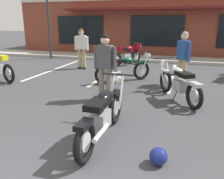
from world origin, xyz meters
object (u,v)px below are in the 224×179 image
object	(u,v)px
person_by_back_row	(82,46)
helmet_on_pavement	(158,156)
motorcycle_red_sportbike	(124,68)
motorcycle_black_cruiser	(178,82)
motorcycle_foreground_classic	(103,114)
motorcycle_green_cafe_racer	(128,54)
person_in_shorts_foreground	(183,55)
person_in_black_shirt	(105,63)

from	to	relation	value
person_by_back_row	helmet_on_pavement	bearing A→B (deg)	-58.03
motorcycle_red_sportbike	helmet_on_pavement	distance (m)	4.84
motorcycle_red_sportbike	motorcycle_black_cruiser	size ratio (longest dim) A/B	0.89
motorcycle_foreground_classic	helmet_on_pavement	xyz separation A→B (m)	(0.99, -0.50, -0.33)
helmet_on_pavement	motorcycle_black_cruiser	bearing A→B (deg)	86.97
motorcycle_foreground_classic	person_by_back_row	bearing A→B (deg)	116.84
motorcycle_red_sportbike	motorcycle_black_cruiser	world-z (taller)	same
motorcycle_foreground_classic	motorcycle_red_sportbike	distance (m)	4.09
motorcycle_green_cafe_racer	helmet_on_pavement	distance (m)	8.03
motorcycle_red_sportbike	person_in_shorts_foreground	bearing A→B (deg)	3.48
motorcycle_black_cruiser	motorcycle_green_cafe_racer	world-z (taller)	same
motorcycle_foreground_classic	motorcycle_black_cruiser	xyz separation A→B (m)	(1.16, 2.60, 0.00)
motorcycle_red_sportbike	motorcycle_foreground_classic	bearing A→B (deg)	-81.06
person_in_black_shirt	person_by_back_row	bearing A→B (deg)	121.57
person_in_shorts_foreground	person_by_back_row	bearing A→B (deg)	158.66
motorcycle_red_sportbike	person_by_back_row	world-z (taller)	person_by_back_row
motorcycle_green_cafe_racer	person_in_black_shirt	xyz separation A→B (m)	(0.57, -5.15, 0.42)
person_in_black_shirt	person_in_shorts_foreground	size ratio (longest dim) A/B	1.00
motorcycle_foreground_classic	motorcycle_black_cruiser	size ratio (longest dim) A/B	1.12
person_in_black_shirt	helmet_on_pavement	size ratio (longest dim) A/B	6.44
helmet_on_pavement	motorcycle_foreground_classic	bearing A→B (deg)	153.34
motorcycle_foreground_classic	person_in_shorts_foreground	xyz separation A→B (m)	(1.22, 4.15, 0.49)
motorcycle_black_cruiser	person_by_back_row	size ratio (longest dim) A/B	1.12
person_by_back_row	helmet_on_pavement	world-z (taller)	person_by_back_row
motorcycle_foreground_classic	helmet_on_pavement	distance (m)	1.16
motorcycle_foreground_classic	person_in_black_shirt	world-z (taller)	person_in_black_shirt
motorcycle_red_sportbike	motorcycle_green_cafe_racer	distance (m)	3.22
motorcycle_black_cruiser	motorcycle_red_sportbike	bearing A→B (deg)	141.13
motorcycle_foreground_classic	motorcycle_green_cafe_racer	size ratio (longest dim) A/B	1.07
person_in_shorts_foreground	person_by_back_row	xyz separation A→B (m)	(-4.14, 1.62, 0.00)
motorcycle_foreground_classic	person_in_black_shirt	distance (m)	2.22
person_in_shorts_foreground	helmet_on_pavement	size ratio (longest dim) A/B	6.44
motorcycle_foreground_classic	helmet_on_pavement	world-z (taller)	motorcycle_foreground_classic
motorcycle_foreground_classic	motorcycle_red_sportbike	world-z (taller)	same
motorcycle_green_cafe_racer	motorcycle_foreground_classic	bearing A→B (deg)	-80.46
motorcycle_foreground_classic	person_by_back_row	xyz separation A→B (m)	(-2.92, 5.77, 0.49)
motorcycle_red_sportbike	person_by_back_row	size ratio (longest dim) A/B	1.00
person_in_shorts_foreground	helmet_on_pavement	world-z (taller)	person_in_shorts_foreground
motorcycle_black_cruiser	helmet_on_pavement	xyz separation A→B (m)	(-0.16, -3.09, -0.33)
motorcycle_red_sportbike	motorcycle_green_cafe_racer	world-z (taller)	same
person_by_back_row	helmet_on_pavement	size ratio (longest dim) A/B	6.44
person_in_black_shirt	person_in_shorts_foreground	xyz separation A→B (m)	(1.86, 2.09, 0.00)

